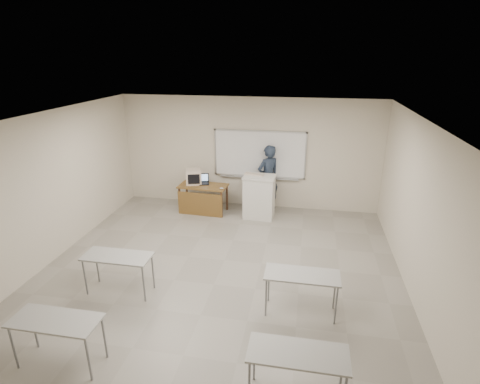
% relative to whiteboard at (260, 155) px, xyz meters
% --- Properties ---
extents(floor, '(7.00, 8.00, 0.01)m').
position_rel_whiteboard_xyz_m(floor, '(-0.30, -3.97, -1.49)').
color(floor, gray).
rests_on(floor, ground).
extents(whiteboard, '(2.48, 0.10, 1.31)m').
position_rel_whiteboard_xyz_m(whiteboard, '(0.00, 0.00, 0.00)').
color(whiteboard, white).
rests_on(whiteboard, floor).
extents(student_desks, '(4.40, 2.20, 0.73)m').
position_rel_whiteboard_xyz_m(student_desks, '(-0.30, -5.32, -0.81)').
color(student_desks, '#969792').
rests_on(student_desks, floor).
extents(instructor_desk, '(1.28, 0.64, 0.75)m').
position_rel_whiteboard_xyz_m(instructor_desk, '(-1.41, -0.78, -0.96)').
color(instructor_desk, brown).
rests_on(instructor_desk, floor).
extents(podium, '(0.80, 0.58, 1.13)m').
position_rel_whiteboard_xyz_m(podium, '(0.11, -0.77, -0.91)').
color(podium, beige).
rests_on(podium, floor).
extents(crt_monitor, '(0.41, 0.46, 0.39)m').
position_rel_whiteboard_xyz_m(crt_monitor, '(-1.71, -0.54, -0.55)').
color(crt_monitor, beige).
rests_on(crt_monitor, instructor_desk).
extents(laptop, '(0.33, 0.31, 0.24)m').
position_rel_whiteboard_xyz_m(laptop, '(-1.45, -0.51, -0.67)').
color(laptop, black).
rests_on(laptop, instructor_desk).
extents(mouse, '(0.11, 0.08, 0.04)m').
position_rel_whiteboard_xyz_m(mouse, '(-0.86, -0.87, -0.71)').
color(mouse, '#B8B9C1').
rests_on(mouse, instructor_desk).
extents(keyboard, '(0.52, 0.26, 0.03)m').
position_rel_whiteboard_xyz_m(keyboard, '(-0.04, -0.69, -0.34)').
color(keyboard, beige).
rests_on(keyboard, podium).
extents(presenter, '(0.78, 0.75, 1.80)m').
position_rel_whiteboard_xyz_m(presenter, '(0.26, -0.18, -0.58)').
color(presenter, black).
rests_on(presenter, floor).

